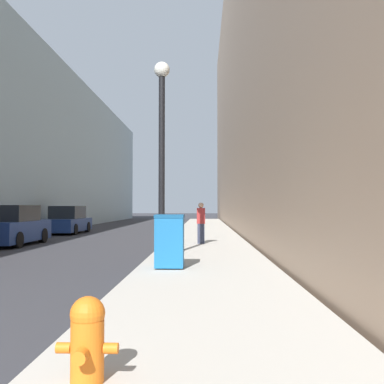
{
  "coord_description": "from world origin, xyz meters",
  "views": [
    {
      "loc": [
        5.41,
        -2.72,
        1.62
      ],
      "look_at": [
        4.81,
        19.28,
        2.36
      ],
      "focal_mm": 40.0,
      "sensor_mm": 36.0,
      "label": 1
    }
  ],
  "objects_px": {
    "fire_hydrant": "(87,337)",
    "lamppost": "(162,144)",
    "pedestrian_on_sidewalk": "(201,223)",
    "trash_bin": "(170,241)",
    "parked_sedan_far": "(68,221)",
    "parked_sedan_near": "(12,227)"
  },
  "relations": [
    {
      "from": "fire_hydrant",
      "to": "pedestrian_on_sidewalk",
      "type": "xyz_separation_m",
      "value": [
        0.86,
        13.32,
        0.44
      ]
    },
    {
      "from": "lamppost",
      "to": "trash_bin",
      "type": "bearing_deg",
      "value": -79.08
    },
    {
      "from": "fire_hydrant",
      "to": "parked_sedan_far",
      "type": "relative_size",
      "value": 0.16
    },
    {
      "from": "parked_sedan_far",
      "to": "pedestrian_on_sidewalk",
      "type": "distance_m",
      "value": 11.74
    },
    {
      "from": "trash_bin",
      "to": "lamppost",
      "type": "xyz_separation_m",
      "value": [
        -0.4,
        2.08,
        2.63
      ]
    },
    {
      "from": "fire_hydrant",
      "to": "parked_sedan_near",
      "type": "relative_size",
      "value": 0.16
    },
    {
      "from": "parked_sedan_near",
      "to": "parked_sedan_far",
      "type": "bearing_deg",
      "value": 90.88
    },
    {
      "from": "trash_bin",
      "to": "parked_sedan_far",
      "type": "bearing_deg",
      "value": 115.75
    },
    {
      "from": "fire_hydrant",
      "to": "parked_sedan_near",
      "type": "bearing_deg",
      "value": 116.56
    },
    {
      "from": "fire_hydrant",
      "to": "lamppost",
      "type": "bearing_deg",
      "value": 91.61
    },
    {
      "from": "fire_hydrant",
      "to": "pedestrian_on_sidewalk",
      "type": "relative_size",
      "value": 0.44
    },
    {
      "from": "parked_sedan_near",
      "to": "pedestrian_on_sidewalk",
      "type": "relative_size",
      "value": 2.67
    },
    {
      "from": "fire_hydrant",
      "to": "lamppost",
      "type": "relative_size",
      "value": 0.13
    },
    {
      "from": "trash_bin",
      "to": "pedestrian_on_sidewalk",
      "type": "relative_size",
      "value": 0.79
    },
    {
      "from": "fire_hydrant",
      "to": "lamppost",
      "type": "height_order",
      "value": "lamppost"
    },
    {
      "from": "parked_sedan_far",
      "to": "pedestrian_on_sidewalk",
      "type": "height_order",
      "value": "pedestrian_on_sidewalk"
    },
    {
      "from": "trash_bin",
      "to": "parked_sedan_near",
      "type": "distance_m",
      "value": 10.44
    },
    {
      "from": "lamppost",
      "to": "parked_sedan_far",
      "type": "distance_m",
      "value": 15.13
    },
    {
      "from": "fire_hydrant",
      "to": "pedestrian_on_sidewalk",
      "type": "distance_m",
      "value": 13.36
    },
    {
      "from": "parked_sedan_far",
      "to": "fire_hydrant",
      "type": "bearing_deg",
      "value": -71.78
    },
    {
      "from": "fire_hydrant",
      "to": "trash_bin",
      "type": "xyz_separation_m",
      "value": [
        0.16,
        6.62,
        0.28
      ]
    },
    {
      "from": "lamppost",
      "to": "parked_sedan_near",
      "type": "distance_m",
      "value": 9.14
    }
  ]
}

